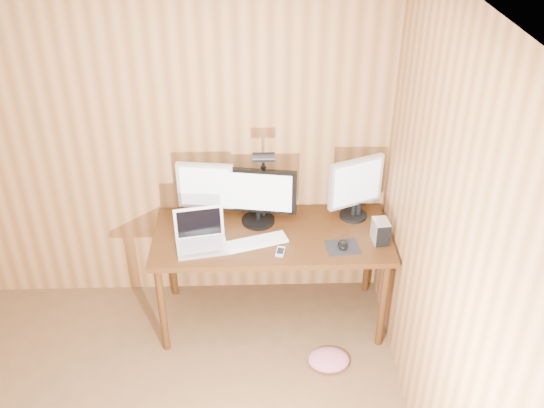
{
  "coord_description": "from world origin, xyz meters",
  "views": [
    {
      "loc": [
        0.83,
        -1.71,
        3.1
      ],
      "look_at": [
        0.93,
        1.58,
        1.02
      ],
      "focal_mm": 40.0,
      "sensor_mm": 36.0,
      "label": 1
    }
  ],
  "objects_px": {
    "hard_drive": "(381,231)",
    "speaker": "(359,209)",
    "desk": "(271,242)",
    "mouse": "(343,245)",
    "monitor_left": "(206,190)",
    "keyboard": "(256,242)",
    "phone": "(280,252)",
    "monitor_right": "(356,187)",
    "laptop": "(201,236)",
    "desk_lamp": "(264,175)",
    "monitor_center": "(258,195)"
  },
  "relations": [
    {
      "from": "hard_drive",
      "to": "speaker",
      "type": "bearing_deg",
      "value": 101.88
    },
    {
      "from": "desk",
      "to": "mouse",
      "type": "height_order",
      "value": "mouse"
    },
    {
      "from": "desk",
      "to": "monitor_left",
      "type": "relative_size",
      "value": 3.68
    },
    {
      "from": "desk",
      "to": "keyboard",
      "type": "distance_m",
      "value": 0.24
    },
    {
      "from": "monitor_left",
      "to": "phone",
      "type": "distance_m",
      "value": 0.68
    },
    {
      "from": "monitor_right",
      "to": "speaker",
      "type": "relative_size",
      "value": 4.13
    },
    {
      "from": "monitor_left",
      "to": "phone",
      "type": "xyz_separation_m",
      "value": [
        0.49,
        -0.41,
        -0.23
      ]
    },
    {
      "from": "laptop",
      "to": "phone",
      "type": "bearing_deg",
      "value": -22.67
    },
    {
      "from": "hard_drive",
      "to": "desk_lamp",
      "type": "bearing_deg",
      "value": 157.33
    },
    {
      "from": "hard_drive",
      "to": "speaker",
      "type": "distance_m",
      "value": 0.32
    },
    {
      "from": "monitor_center",
      "to": "speaker",
      "type": "distance_m",
      "value": 0.72
    },
    {
      "from": "monitor_left",
      "to": "laptop",
      "type": "relative_size",
      "value": 1.19
    },
    {
      "from": "desk",
      "to": "monitor_right",
      "type": "height_order",
      "value": "monitor_right"
    },
    {
      "from": "desk_lamp",
      "to": "laptop",
      "type": "bearing_deg",
      "value": -156.73
    },
    {
      "from": "monitor_left",
      "to": "keyboard",
      "type": "relative_size",
      "value": 1.0
    },
    {
      "from": "hard_drive",
      "to": "keyboard",
      "type": "bearing_deg",
      "value": 174.4
    },
    {
      "from": "monitor_center",
      "to": "phone",
      "type": "relative_size",
      "value": 4.69
    },
    {
      "from": "hard_drive",
      "to": "desk_lamp",
      "type": "relative_size",
      "value": 0.25
    },
    {
      "from": "desk",
      "to": "mouse",
      "type": "relative_size",
      "value": 14.93
    },
    {
      "from": "speaker",
      "to": "mouse",
      "type": "bearing_deg",
      "value": -112.97
    },
    {
      "from": "phone",
      "to": "desk_lamp",
      "type": "distance_m",
      "value": 0.52
    },
    {
      "from": "monitor_center",
      "to": "keyboard",
      "type": "height_order",
      "value": "monitor_center"
    },
    {
      "from": "laptop",
      "to": "mouse",
      "type": "bearing_deg",
      "value": -14.76
    },
    {
      "from": "monitor_right",
      "to": "hard_drive",
      "type": "relative_size",
      "value": 2.94
    },
    {
      "from": "laptop",
      "to": "keyboard",
      "type": "distance_m",
      "value": 0.37
    },
    {
      "from": "keyboard",
      "to": "phone",
      "type": "relative_size",
      "value": 3.86
    },
    {
      "from": "keyboard",
      "to": "desk_lamp",
      "type": "xyz_separation_m",
      "value": [
        0.06,
        0.23,
        0.37
      ]
    },
    {
      "from": "laptop",
      "to": "phone",
      "type": "height_order",
      "value": "laptop"
    },
    {
      "from": "keyboard",
      "to": "hard_drive",
      "type": "bearing_deg",
      "value": -17.44
    },
    {
      "from": "phone",
      "to": "desk_lamp",
      "type": "height_order",
      "value": "desk_lamp"
    },
    {
      "from": "mouse",
      "to": "hard_drive",
      "type": "xyz_separation_m",
      "value": [
        0.26,
        0.07,
        0.05
      ]
    },
    {
      "from": "monitor_left",
      "to": "mouse",
      "type": "bearing_deg",
      "value": -15.04
    },
    {
      "from": "hard_drive",
      "to": "phone",
      "type": "relative_size",
      "value": 1.38
    },
    {
      "from": "monitor_right",
      "to": "laptop",
      "type": "distance_m",
      "value": 1.1
    },
    {
      "from": "desk",
      "to": "monitor_left",
      "type": "distance_m",
      "value": 0.58
    },
    {
      "from": "desk",
      "to": "hard_drive",
      "type": "xyz_separation_m",
      "value": [
        0.71,
        -0.18,
        0.2
      ]
    },
    {
      "from": "desk",
      "to": "desk_lamp",
      "type": "distance_m",
      "value": 0.51
    },
    {
      "from": "desk",
      "to": "phone",
      "type": "distance_m",
      "value": 0.31
    },
    {
      "from": "laptop",
      "to": "keyboard",
      "type": "bearing_deg",
      "value": -11.42
    },
    {
      "from": "speaker",
      "to": "desk_lamp",
      "type": "relative_size",
      "value": 0.18
    },
    {
      "from": "monitor_left",
      "to": "keyboard",
      "type": "distance_m",
      "value": 0.51
    },
    {
      "from": "laptop",
      "to": "speaker",
      "type": "relative_size",
      "value": 3.3
    },
    {
      "from": "monitor_center",
      "to": "monitor_right",
      "type": "distance_m",
      "value": 0.67
    },
    {
      "from": "monitor_center",
      "to": "speaker",
      "type": "height_order",
      "value": "monitor_center"
    },
    {
      "from": "monitor_right",
      "to": "keyboard",
      "type": "bearing_deg",
      "value": -179.85
    },
    {
      "from": "desk",
      "to": "speaker",
      "type": "bearing_deg",
      "value": 12.07
    },
    {
      "from": "monitor_left",
      "to": "hard_drive",
      "type": "bearing_deg",
      "value": -7.47
    },
    {
      "from": "desk",
      "to": "keyboard",
      "type": "height_order",
      "value": "keyboard"
    },
    {
      "from": "monitor_right",
      "to": "keyboard",
      "type": "xyz_separation_m",
      "value": [
        -0.69,
        -0.3,
        -0.23
      ]
    },
    {
      "from": "phone",
      "to": "desk_lamp",
      "type": "relative_size",
      "value": 0.18
    }
  ]
}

